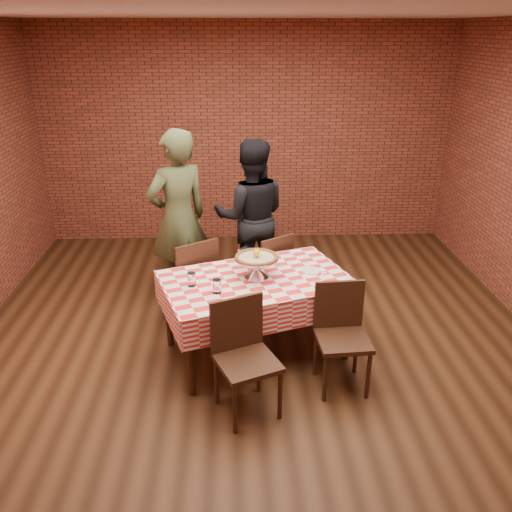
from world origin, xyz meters
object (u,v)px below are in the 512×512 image
(condiment_caddy, at_px, (246,256))
(diner_black, at_px, (251,216))
(pizza_stand, at_px, (256,268))
(water_glass_left, at_px, (217,286))
(water_glass_right, at_px, (191,279))
(chair_far_left, at_px, (189,280))
(diner_olive, at_px, (178,219))
(chair_far_right, at_px, (267,271))
(chair_near_right, at_px, (343,341))
(pizza, at_px, (256,258))
(table, at_px, (256,316))
(chair_near_left, at_px, (247,362))

(condiment_caddy, distance_m, diner_black, 1.06)
(pizza_stand, bearing_deg, water_glass_left, -139.02)
(water_glass_right, xyz_separation_m, condiment_caddy, (0.47, 0.43, 0.02))
(chair_far_left, bearing_deg, diner_olive, -108.95)
(condiment_caddy, height_order, chair_far_right, condiment_caddy)
(pizza_stand, relative_size, diner_olive, 0.21)
(chair_near_right, bearing_deg, pizza, 135.27)
(diner_black, bearing_deg, water_glass_left, 78.41)
(water_glass_right, bearing_deg, pizza_stand, 15.72)
(water_glass_right, bearing_deg, water_glass_left, -32.32)
(table, relative_size, diner_black, 0.93)
(chair_near_left, bearing_deg, water_glass_right, 99.79)
(table, xyz_separation_m, water_glass_right, (-0.56, -0.12, 0.44))
(chair_far_left, bearing_deg, diner_black, -162.11)
(water_glass_left, relative_size, condiment_caddy, 0.76)
(pizza_stand, bearing_deg, chair_far_left, 140.05)
(table, xyz_separation_m, chair_far_right, (0.15, 0.83, 0.06))
(water_glass_left, height_order, diner_olive, diner_olive)
(chair_near_right, relative_size, chair_far_right, 1.02)
(chair_near_right, distance_m, diner_olive, 2.25)
(pizza_stand, bearing_deg, water_glass_right, -164.28)
(diner_olive, bearing_deg, chair_near_left, 75.73)
(water_glass_left, height_order, chair_near_left, chair_near_left)
(chair_far_left, relative_size, chair_far_right, 1.07)
(table, xyz_separation_m, chair_far_left, (-0.65, 0.59, 0.09))
(water_glass_right, bearing_deg, diner_black, 69.44)
(pizza, bearing_deg, chair_near_right, -41.02)
(water_glass_left, distance_m, diner_black, 1.67)
(chair_far_left, bearing_deg, water_glass_left, 77.86)
(chair_far_right, height_order, diner_black, diner_black)
(pizza_stand, height_order, water_glass_left, pizza_stand)
(condiment_caddy, distance_m, chair_near_left, 1.21)
(chair_near_right, distance_m, chair_far_right, 1.48)
(water_glass_left, bearing_deg, diner_black, 78.23)
(chair_far_left, height_order, chair_far_right, chair_far_left)
(pizza, distance_m, chair_far_right, 0.95)
(pizza_stand, relative_size, condiment_caddy, 2.56)
(water_glass_left, distance_m, chair_near_left, 0.72)
(chair_near_left, bearing_deg, table, 60.33)
(water_glass_left, xyz_separation_m, chair_near_left, (0.23, -0.57, -0.36))
(pizza, relative_size, chair_near_right, 0.42)
(chair_near_left, height_order, diner_black, diner_black)
(water_glass_left, bearing_deg, condiment_caddy, 66.21)
(pizza_stand, xyz_separation_m, chair_near_left, (-0.11, -0.87, -0.39))
(table, distance_m, chair_far_left, 0.88)
(table, distance_m, diner_black, 1.46)
(condiment_caddy, bearing_deg, diner_olive, 87.85)
(water_glass_left, bearing_deg, water_glass_right, 147.68)
(table, bearing_deg, pizza_stand, 80.95)
(diner_black, bearing_deg, diner_olive, 19.82)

